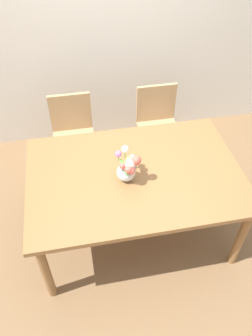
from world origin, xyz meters
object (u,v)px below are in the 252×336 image
(dining_table, at_px, (135,179))
(chair_left, at_px, (73,132))
(flower_vase, at_px, (128,168))
(chair_right, at_px, (158,122))

(dining_table, relative_size, chair_left, 1.92)
(dining_table, bearing_deg, chair_left, 115.87)
(chair_left, height_order, flower_vase, flower_vase)
(dining_table, xyz_separation_m, flower_vase, (-0.07, -0.06, 0.21))
(dining_table, bearing_deg, chair_right, 64.13)
(chair_left, bearing_deg, flower_vase, 111.20)
(flower_vase, bearing_deg, dining_table, 41.60)
(chair_left, bearing_deg, dining_table, 115.87)
(dining_table, xyz_separation_m, chair_right, (0.45, 0.93, -0.16))
(dining_table, xyz_separation_m, chair_left, (-0.45, 0.93, -0.16))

